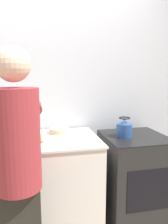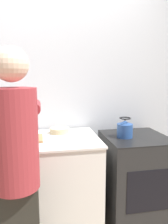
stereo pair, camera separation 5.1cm
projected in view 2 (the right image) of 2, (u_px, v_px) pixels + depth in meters
wall_back at (41, 93)px, 2.30m from camera, size 8.00×0.05×2.60m
counter at (6, 189)px, 1.99m from camera, size 1.72×0.69×0.91m
oven at (134, 179)px, 2.21m from camera, size 0.60×0.62×0.89m
person at (16, 165)px, 1.40m from camera, size 0.33×0.57×1.65m
cutting_board at (20, 139)px, 1.92m from camera, size 0.40×0.24×0.02m
knife at (15, 138)px, 1.93m from camera, size 0.25×0.11×0.01m
kettle at (125, 129)px, 2.08m from camera, size 0.15×0.15×0.19m
bowl_prep at (59, 130)px, 2.17m from camera, size 0.19×0.19×0.05m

